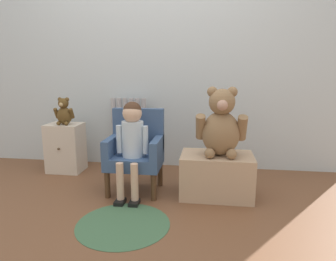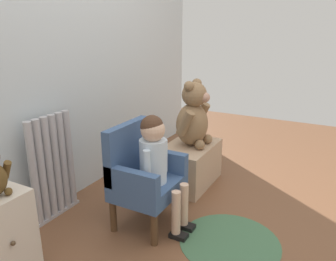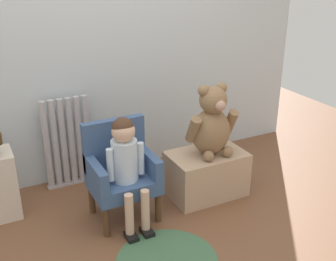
% 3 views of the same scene
% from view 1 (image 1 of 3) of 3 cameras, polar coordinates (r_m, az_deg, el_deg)
% --- Properties ---
extents(ground_plane, '(6.00, 6.00, 0.00)m').
position_cam_1_polar(ground_plane, '(2.17, -7.91, -15.69)').
color(ground_plane, brown).
extents(back_wall, '(3.80, 0.05, 2.40)m').
position_cam_1_polar(back_wall, '(3.06, -2.48, 15.52)').
color(back_wall, silver).
rests_on(back_wall, ground_plane).
extents(radiator, '(0.37, 0.05, 0.71)m').
position_cam_1_polar(radiator, '(3.06, -7.43, -0.53)').
color(radiator, '#AFABAE').
rests_on(radiator, ground_plane).
extents(small_dresser, '(0.33, 0.28, 0.47)m').
position_cam_1_polar(small_dresser, '(3.10, -18.91, -3.10)').
color(small_dresser, beige).
rests_on(small_dresser, ground_plane).
extents(child_armchair, '(0.43, 0.37, 0.67)m').
position_cam_1_polar(child_armchair, '(2.47, -6.17, -3.69)').
color(child_armchair, '#3A547D').
rests_on(child_armchair, ground_plane).
extents(child_figure, '(0.25, 0.35, 0.75)m').
position_cam_1_polar(child_figure, '(2.33, -6.89, -0.88)').
color(child_figure, silver).
rests_on(child_figure, ground_plane).
extents(low_bench, '(0.56, 0.36, 0.34)m').
position_cam_1_polar(low_bench, '(2.42, 9.20, -8.39)').
color(low_bench, tan).
rests_on(low_bench, ground_plane).
extents(large_teddy_bear, '(0.38, 0.27, 0.53)m').
position_cam_1_polar(large_teddy_bear, '(2.30, 10.08, 0.89)').
color(large_teddy_bear, olive).
rests_on(large_teddy_bear, low_bench).
extents(small_teddy_bear, '(0.19, 0.13, 0.26)m').
position_cam_1_polar(small_teddy_bear, '(3.00, -19.18, 3.23)').
color(small_teddy_bear, brown).
rests_on(small_teddy_bear, small_dresser).
extents(floor_rug, '(0.61, 0.61, 0.01)m').
position_cam_1_polar(floor_rug, '(2.06, -8.54, -17.20)').
color(floor_rug, '#3F6645').
rests_on(floor_rug, ground_plane).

